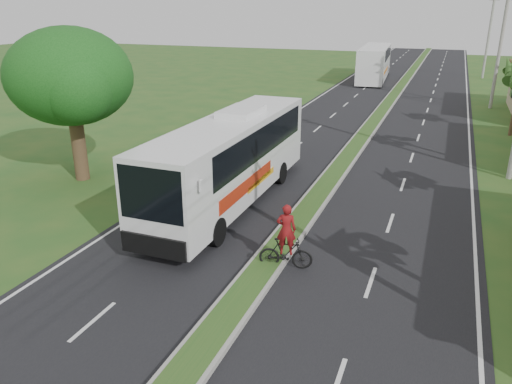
% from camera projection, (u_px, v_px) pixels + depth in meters
% --- Properties ---
extents(ground, '(180.00, 180.00, 0.00)m').
position_uv_depth(ground, '(204.00, 351.00, 12.94)').
color(ground, '#23511D').
rests_on(ground, ground).
extents(road_asphalt, '(14.00, 160.00, 0.02)m').
position_uv_depth(road_asphalt, '(352.00, 152.00, 30.38)').
color(road_asphalt, black).
rests_on(road_asphalt, ground).
extents(median_strip, '(1.20, 160.00, 0.18)m').
position_uv_depth(median_strip, '(352.00, 150.00, 30.35)').
color(median_strip, gray).
rests_on(median_strip, ground).
extents(lane_edge_left, '(0.12, 160.00, 0.01)m').
position_uv_depth(lane_edge_left, '(250.00, 142.00, 32.65)').
color(lane_edge_left, silver).
rests_on(lane_edge_left, ground).
extents(lane_edge_right, '(0.12, 160.00, 0.01)m').
position_uv_depth(lane_edge_right, '(471.00, 164.00, 28.12)').
color(lane_edge_right, silver).
rests_on(lane_edge_right, ground).
extents(shade_tree, '(6.30, 6.00, 7.54)m').
position_uv_depth(shade_tree, '(69.00, 80.00, 24.00)').
color(shade_tree, '#473321').
rests_on(shade_tree, ground).
extents(utility_pole_c, '(1.60, 0.28, 11.00)m').
position_uv_depth(utility_pole_c, '(501.00, 40.00, 41.21)').
color(utility_pole_c, gray).
rests_on(utility_pole_c, ground).
extents(utility_pole_d, '(1.60, 0.28, 10.50)m').
position_uv_depth(utility_pole_d, '(489.00, 32.00, 58.74)').
color(utility_pole_d, gray).
rests_on(utility_pole_d, ground).
extents(coach_bus_main, '(2.74, 12.68, 4.09)m').
position_uv_depth(coach_bus_main, '(231.00, 155.00, 21.80)').
color(coach_bus_main, white).
rests_on(coach_bus_main, ground).
extents(coach_bus_far, '(3.77, 13.39, 3.85)m').
position_uv_depth(coach_bus_far, '(375.00, 61.00, 58.52)').
color(coach_bus_far, white).
rests_on(coach_bus_far, ground).
extents(motorcyclist, '(1.88, 0.91, 2.34)m').
position_uv_depth(motorcyclist, '(286.00, 246.00, 16.71)').
color(motorcyclist, black).
rests_on(motorcyclist, ground).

